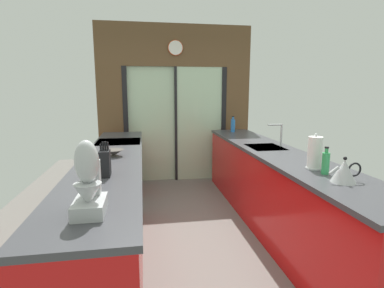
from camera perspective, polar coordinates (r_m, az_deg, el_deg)
The scene contains 13 objects.
ground_plane at distance 3.86m, azimuth 0.17°, elevation -14.53°, with size 5.04×7.60×0.02m, color slate.
back_wall_unit at distance 5.29m, azimuth -3.14°, elevation 9.29°, with size 2.64×0.12×2.70m.
left_counter_run at distance 3.21m, azimuth -14.88°, elevation -10.92°, with size 0.62×3.80×0.92m.
right_counter_run at distance 3.67m, azimuth 15.27°, elevation -8.26°, with size 0.62×3.80×0.92m.
sink_faucet at distance 3.81m, azimuth 16.19°, elevation 2.28°, with size 0.19×0.02×0.28m.
oven_range at distance 4.27m, azimuth -13.50°, elevation -5.68°, with size 0.60×0.60×0.92m.
mixing_bowl at distance 3.24m, azimuth -14.65°, elevation -1.62°, with size 0.21×0.21×0.07m.
knife_block at distance 2.50m, azimuth -16.17°, elevation -3.45°, with size 0.08×0.14×0.28m.
stand_mixer at distance 1.77m, azimuth -19.01°, elevation -7.49°, with size 0.17×0.27×0.42m.
kettle at distance 2.52m, azimuth 26.91°, elevation -4.61°, with size 0.26×0.18×0.20m.
soap_bottle_near at distance 2.70m, azimuth 24.02°, elevation -3.24°, with size 0.06×0.06×0.23m.
soap_bottle_far at distance 5.00m, azimuth 7.77°, elevation 3.55°, with size 0.07×0.07×0.26m.
paper_towel_roll at distance 2.83m, azimuth 22.26°, elevation -1.60°, with size 0.14×0.14×0.32m.
Camera 1 is at (-0.59, -2.85, 1.60)m, focal length 28.12 mm.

